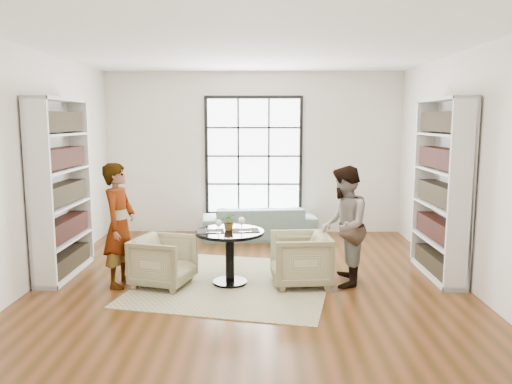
{
  "coord_description": "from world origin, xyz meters",
  "views": [
    {
      "loc": [
        0.15,
        -6.35,
        2.1
      ],
      "look_at": [
        0.07,
        0.4,
        1.14
      ],
      "focal_mm": 35.0,
      "sensor_mm": 36.0,
      "label": 1
    }
  ],
  "objects_px": {
    "person_left": "(119,225)",
    "sofa": "(259,222)",
    "armchair_left": "(164,261)",
    "person_right": "(344,226)",
    "wine_glass_right": "(242,221)",
    "pedestal_table": "(230,245)",
    "armchair_right": "(300,259)",
    "wine_glass_left": "(219,224)",
    "flower_centerpiece": "(229,222)"
  },
  "relations": [
    {
      "from": "person_left",
      "to": "sofa",
      "type": "bearing_deg",
      "value": -26.27
    },
    {
      "from": "armchair_left",
      "to": "person_right",
      "type": "height_order",
      "value": "person_right"
    },
    {
      "from": "person_left",
      "to": "wine_glass_right",
      "type": "relative_size",
      "value": 7.99
    },
    {
      "from": "armchair_left",
      "to": "person_right",
      "type": "xyz_separation_m",
      "value": [
        2.3,
        0.05,
        0.45
      ]
    },
    {
      "from": "armchair_left",
      "to": "pedestal_table",
      "type": "bearing_deg",
      "value": -70.17
    },
    {
      "from": "pedestal_table",
      "to": "armchair_right",
      "type": "relative_size",
      "value": 1.19
    },
    {
      "from": "wine_glass_left",
      "to": "flower_centerpiece",
      "type": "xyz_separation_m",
      "value": [
        0.12,
        0.18,
        -0.01
      ]
    },
    {
      "from": "pedestal_table",
      "to": "wine_glass_left",
      "type": "bearing_deg",
      "value": -132.37
    },
    {
      "from": "sofa",
      "to": "person_right",
      "type": "bearing_deg",
      "value": 107.11
    },
    {
      "from": "pedestal_table",
      "to": "armchair_left",
      "type": "xyz_separation_m",
      "value": [
        -0.85,
        -0.06,
        -0.19
      ]
    },
    {
      "from": "pedestal_table",
      "to": "wine_glass_left",
      "type": "height_order",
      "value": "wine_glass_left"
    },
    {
      "from": "armchair_right",
      "to": "armchair_left",
      "type": "bearing_deg",
      "value": -92.81
    },
    {
      "from": "pedestal_table",
      "to": "armchair_left",
      "type": "bearing_deg",
      "value": -175.68
    },
    {
      "from": "sofa",
      "to": "armchair_left",
      "type": "distance_m",
      "value": 2.88
    },
    {
      "from": "pedestal_table",
      "to": "person_right",
      "type": "height_order",
      "value": "person_right"
    },
    {
      "from": "armchair_left",
      "to": "person_left",
      "type": "bearing_deg",
      "value": 105.51
    },
    {
      "from": "person_left",
      "to": "wine_glass_right",
      "type": "distance_m",
      "value": 1.56
    },
    {
      "from": "sofa",
      "to": "armchair_right",
      "type": "xyz_separation_m",
      "value": [
        0.54,
        -2.56,
        0.04
      ]
    },
    {
      "from": "pedestal_table",
      "to": "flower_centerpiece",
      "type": "relative_size",
      "value": 3.99
    },
    {
      "from": "wine_glass_right",
      "to": "person_right",
      "type": "bearing_deg",
      "value": 3.57
    },
    {
      "from": "person_left",
      "to": "flower_centerpiece",
      "type": "height_order",
      "value": "person_left"
    },
    {
      "from": "flower_centerpiece",
      "to": "wine_glass_right",
      "type": "bearing_deg",
      "value": -39.9
    },
    {
      "from": "flower_centerpiece",
      "to": "pedestal_table",
      "type": "bearing_deg",
      "value": -79.66
    },
    {
      "from": "pedestal_table",
      "to": "sofa",
      "type": "relative_size",
      "value": 0.44
    },
    {
      "from": "pedestal_table",
      "to": "armchair_left",
      "type": "distance_m",
      "value": 0.87
    },
    {
      "from": "person_right",
      "to": "wine_glass_left",
      "type": "distance_m",
      "value": 1.59
    },
    {
      "from": "person_right",
      "to": "armchair_right",
      "type": "bearing_deg",
      "value": -79.62
    },
    {
      "from": "person_left",
      "to": "wine_glass_left",
      "type": "distance_m",
      "value": 1.27
    },
    {
      "from": "pedestal_table",
      "to": "wine_glass_right",
      "type": "relative_size",
      "value": 4.46
    },
    {
      "from": "person_left",
      "to": "person_right",
      "type": "xyz_separation_m",
      "value": [
        2.85,
        0.05,
        -0.02
      ]
    },
    {
      "from": "armchair_left",
      "to": "wine_glass_right",
      "type": "height_order",
      "value": "wine_glass_right"
    },
    {
      "from": "pedestal_table",
      "to": "wine_glass_left",
      "type": "relative_size",
      "value": 5.17
    },
    {
      "from": "pedestal_table",
      "to": "armchair_right",
      "type": "distance_m",
      "value": 0.92
    },
    {
      "from": "armchair_right",
      "to": "person_right",
      "type": "bearing_deg",
      "value": 85.55
    },
    {
      "from": "sofa",
      "to": "wine_glass_left",
      "type": "bearing_deg",
      "value": 73.63
    },
    {
      "from": "armchair_right",
      "to": "wine_glass_left",
      "type": "height_order",
      "value": "wine_glass_left"
    },
    {
      "from": "pedestal_table",
      "to": "person_left",
      "type": "distance_m",
      "value": 1.43
    },
    {
      "from": "pedestal_table",
      "to": "wine_glass_right",
      "type": "distance_m",
      "value": 0.38
    },
    {
      "from": "wine_glass_right",
      "to": "person_left",
      "type": "bearing_deg",
      "value": 178.87
    },
    {
      "from": "pedestal_table",
      "to": "flower_centerpiece",
      "type": "height_order",
      "value": "flower_centerpiece"
    },
    {
      "from": "armchair_left",
      "to": "person_left",
      "type": "distance_m",
      "value": 0.72
    },
    {
      "from": "armchair_right",
      "to": "person_right",
      "type": "distance_m",
      "value": 0.7
    },
    {
      "from": "wine_glass_left",
      "to": "sofa",
      "type": "bearing_deg",
      "value": 79.53
    },
    {
      "from": "sofa",
      "to": "person_right",
      "type": "relative_size",
      "value": 1.3
    },
    {
      "from": "armchair_left",
      "to": "person_left",
      "type": "xyz_separation_m",
      "value": [
        -0.55,
        0.0,
        0.47
      ]
    },
    {
      "from": "wine_glass_left",
      "to": "person_left",
      "type": "bearing_deg",
      "value": 176.5
    },
    {
      "from": "person_right",
      "to": "wine_glass_left",
      "type": "height_order",
      "value": "person_right"
    },
    {
      "from": "armchair_right",
      "to": "sofa",
      "type": "bearing_deg",
      "value": -172.58
    },
    {
      "from": "armchair_left",
      "to": "wine_glass_left",
      "type": "height_order",
      "value": "wine_glass_left"
    },
    {
      "from": "wine_glass_left",
      "to": "wine_glass_right",
      "type": "height_order",
      "value": "wine_glass_right"
    }
  ]
}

